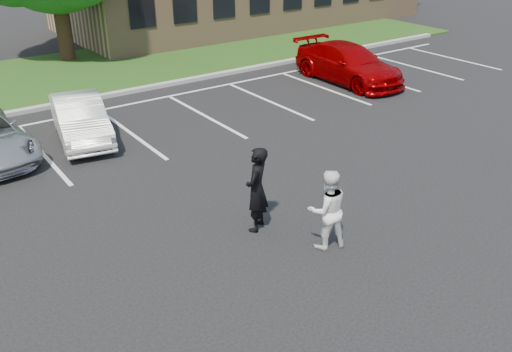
% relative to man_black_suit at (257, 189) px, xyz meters
% --- Properties ---
extents(ground_plane, '(90.00, 90.00, 0.00)m').
position_rel_man_black_suit_xyz_m(ground_plane, '(0.07, -0.88, -0.99)').
color(ground_plane, black).
rests_on(ground_plane, ground).
extents(curb, '(40.00, 0.30, 0.15)m').
position_rel_man_black_suit_xyz_m(curb, '(0.07, 11.12, -0.91)').
color(curb, gray).
rests_on(curb, ground).
extents(grass_strip, '(44.00, 8.00, 0.08)m').
position_rel_man_black_suit_xyz_m(grass_strip, '(0.07, 15.12, -0.95)').
color(grass_strip, '#264015').
rests_on(grass_strip, ground).
extents(stall_lines, '(34.00, 5.36, 0.01)m').
position_rel_man_black_suit_xyz_m(stall_lines, '(1.47, 8.07, -0.98)').
color(stall_lines, silver).
rests_on(stall_lines, ground).
extents(man_black_suit, '(0.86, 0.81, 1.98)m').
position_rel_man_black_suit_xyz_m(man_black_suit, '(0.00, 0.00, 0.00)').
color(man_black_suit, black).
rests_on(man_black_suit, ground).
extents(man_white_shirt, '(1.03, 0.91, 1.78)m').
position_rel_man_black_suit_xyz_m(man_white_shirt, '(0.77, -1.44, -0.10)').
color(man_white_shirt, white).
rests_on(man_white_shirt, ground).
extents(car_white_sedan, '(2.14, 4.25, 1.34)m').
position_rel_man_black_suit_xyz_m(car_white_sedan, '(-1.34, 7.54, -0.32)').
color(car_white_sedan, silver).
rests_on(car_white_sedan, ground).
extents(car_red_compact, '(2.23, 5.28, 1.52)m').
position_rel_man_black_suit_xyz_m(car_red_compact, '(9.92, 7.29, -0.23)').
color(car_red_compact, '#910001').
rests_on(car_red_compact, ground).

